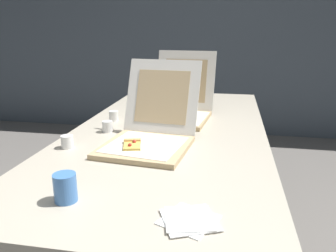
{
  "coord_description": "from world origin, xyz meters",
  "views": [
    {
      "loc": [
        0.3,
        -1.08,
        1.23
      ],
      "look_at": [
        0.02,
        0.41,
        0.79
      ],
      "focal_mm": 36.11,
      "sensor_mm": 36.0,
      "label": 1
    }
  ],
  "objects_px": {
    "cup_white_near_center": "(108,126)",
    "cup_printed_front": "(65,188)",
    "table": "(170,137)",
    "napkin_pile": "(189,219)",
    "pizza_box_front": "(149,134)",
    "cup_white_far": "(141,107)",
    "pizza_box_middle": "(178,109)",
    "cup_white_mid": "(114,116)",
    "cup_white_near_left": "(67,142)"
  },
  "relations": [
    {
      "from": "pizza_box_middle",
      "to": "cup_printed_front",
      "type": "relative_size",
      "value": 5.43
    },
    {
      "from": "cup_printed_front",
      "to": "cup_white_far",
      "type": "bearing_deg",
      "value": 93.47
    },
    {
      "from": "pizza_box_front",
      "to": "cup_white_mid",
      "type": "bearing_deg",
      "value": 134.59
    },
    {
      "from": "cup_white_far",
      "to": "pizza_box_middle",
      "type": "bearing_deg",
      "value": -25.2
    },
    {
      "from": "cup_white_mid",
      "to": "pizza_box_middle",
      "type": "bearing_deg",
      "value": 19.06
    },
    {
      "from": "pizza_box_middle",
      "to": "cup_white_mid",
      "type": "xyz_separation_m",
      "value": [
        -0.35,
        -0.12,
        -0.03
      ]
    },
    {
      "from": "cup_white_near_center",
      "to": "cup_printed_front",
      "type": "height_order",
      "value": "cup_printed_front"
    },
    {
      "from": "table",
      "to": "cup_printed_front",
      "type": "height_order",
      "value": "cup_printed_front"
    },
    {
      "from": "pizza_box_middle",
      "to": "cup_white_near_left",
      "type": "height_order",
      "value": "pizza_box_middle"
    },
    {
      "from": "pizza_box_front",
      "to": "cup_printed_front",
      "type": "bearing_deg",
      "value": -97.74
    },
    {
      "from": "pizza_box_front",
      "to": "cup_white_near_center",
      "type": "distance_m",
      "value": 0.3
    },
    {
      "from": "pizza_box_front",
      "to": "cup_white_far",
      "type": "bearing_deg",
      "value": 114.2
    },
    {
      "from": "pizza_box_middle",
      "to": "cup_white_mid",
      "type": "relative_size",
      "value": 8.55
    },
    {
      "from": "pizza_box_front",
      "to": "table",
      "type": "bearing_deg",
      "value": 87.08
    },
    {
      "from": "pizza_box_front",
      "to": "cup_white_far",
      "type": "xyz_separation_m",
      "value": [
        -0.2,
        0.61,
        -0.02
      ]
    },
    {
      "from": "cup_white_mid",
      "to": "cup_white_far",
      "type": "bearing_deg",
      "value": 68.23
    },
    {
      "from": "cup_printed_front",
      "to": "pizza_box_front",
      "type": "bearing_deg",
      "value": 76.2
    },
    {
      "from": "cup_white_mid",
      "to": "napkin_pile",
      "type": "bearing_deg",
      "value": -59.99
    },
    {
      "from": "cup_printed_front",
      "to": "pizza_box_middle",
      "type": "bearing_deg",
      "value": 79.84
    },
    {
      "from": "cup_white_mid",
      "to": "napkin_pile",
      "type": "distance_m",
      "value": 1.08
    },
    {
      "from": "cup_white_far",
      "to": "cup_white_near_center",
      "type": "distance_m",
      "value": 0.45
    },
    {
      "from": "pizza_box_front",
      "to": "cup_white_mid",
      "type": "relative_size",
      "value": 9.42
    },
    {
      "from": "table",
      "to": "napkin_pile",
      "type": "height_order",
      "value": "napkin_pile"
    },
    {
      "from": "cup_white_near_left",
      "to": "cup_white_near_center",
      "type": "distance_m",
      "value": 0.27
    },
    {
      "from": "cup_white_near_left",
      "to": "table",
      "type": "bearing_deg",
      "value": 43.25
    },
    {
      "from": "cup_white_near_left",
      "to": "napkin_pile",
      "type": "xyz_separation_m",
      "value": [
        0.59,
        -0.48,
        -0.02
      ]
    },
    {
      "from": "table",
      "to": "pizza_box_middle",
      "type": "bearing_deg",
      "value": 87.48
    },
    {
      "from": "table",
      "to": "cup_white_mid",
      "type": "height_order",
      "value": "cup_white_mid"
    },
    {
      "from": "cup_white_near_left",
      "to": "cup_white_mid",
      "type": "distance_m",
      "value": 0.46
    },
    {
      "from": "pizza_box_middle",
      "to": "napkin_pile",
      "type": "distance_m",
      "value": 1.08
    },
    {
      "from": "pizza_box_middle",
      "to": "cup_white_near_center",
      "type": "xyz_separation_m",
      "value": [
        -0.31,
        -0.33,
        -0.03
      ]
    },
    {
      "from": "cup_white_near_left",
      "to": "napkin_pile",
      "type": "relative_size",
      "value": 0.3
    },
    {
      "from": "cup_white_near_left",
      "to": "cup_white_near_center",
      "type": "bearing_deg",
      "value": 70.58
    },
    {
      "from": "cup_printed_front",
      "to": "table",
      "type": "bearing_deg",
      "value": 77.81
    },
    {
      "from": "pizza_box_middle",
      "to": "cup_white_far",
      "type": "xyz_separation_m",
      "value": [
        -0.25,
        0.12,
        -0.03
      ]
    },
    {
      "from": "table",
      "to": "cup_white_near_left",
      "type": "distance_m",
      "value": 0.53
    },
    {
      "from": "pizza_box_front",
      "to": "pizza_box_middle",
      "type": "xyz_separation_m",
      "value": [
        0.05,
        0.49,
        0.0
      ]
    },
    {
      "from": "cup_white_near_left",
      "to": "cup_printed_front",
      "type": "bearing_deg",
      "value": -63.97
    },
    {
      "from": "cup_white_near_center",
      "to": "cup_printed_front",
      "type": "xyz_separation_m",
      "value": [
        0.12,
        -0.69,
        0.02
      ]
    },
    {
      "from": "pizza_box_front",
      "to": "napkin_pile",
      "type": "distance_m",
      "value": 0.62
    },
    {
      "from": "cup_white_near_left",
      "to": "cup_white_near_center",
      "type": "xyz_separation_m",
      "value": [
        0.09,
        0.25,
        0.0
      ]
    },
    {
      "from": "pizza_box_middle",
      "to": "napkin_pile",
      "type": "xyz_separation_m",
      "value": [
        0.2,
        -1.06,
        -0.05
      ]
    },
    {
      "from": "napkin_pile",
      "to": "cup_printed_front",
      "type": "bearing_deg",
      "value": 173.71
    },
    {
      "from": "pizza_box_middle",
      "to": "cup_white_near_center",
      "type": "height_order",
      "value": "pizza_box_middle"
    },
    {
      "from": "cup_white_far",
      "to": "napkin_pile",
      "type": "relative_size",
      "value": 0.3
    },
    {
      "from": "napkin_pile",
      "to": "cup_white_near_center",
      "type": "bearing_deg",
      "value": 124.44
    },
    {
      "from": "cup_white_far",
      "to": "pizza_box_front",
      "type": "bearing_deg",
      "value": -71.86
    },
    {
      "from": "pizza_box_front",
      "to": "cup_white_near_left",
      "type": "bearing_deg",
      "value": -158.88
    },
    {
      "from": "cup_white_near_left",
      "to": "cup_printed_front",
      "type": "height_order",
      "value": "cup_printed_front"
    },
    {
      "from": "cup_white_far",
      "to": "cup_printed_front",
      "type": "xyz_separation_m",
      "value": [
        0.07,
        -1.13,
        0.02
      ]
    }
  ]
}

